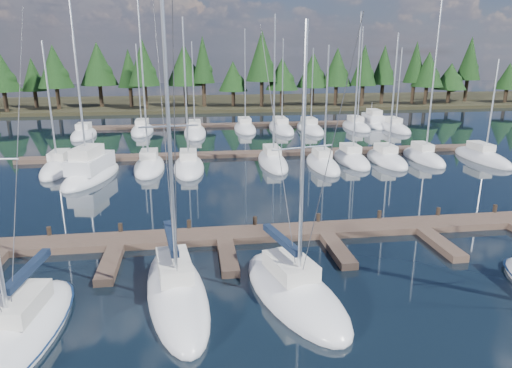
{
  "coord_description": "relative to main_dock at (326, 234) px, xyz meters",
  "views": [
    {
      "loc": [
        -7.61,
        -6.9,
        10.58
      ],
      "look_at": [
        -3.51,
        22.0,
        2.1
      ],
      "focal_mm": 32.0,
      "sensor_mm": 36.0,
      "label": 1
    }
  ],
  "objects": [
    {
      "name": "ground",
      "position": [
        0.0,
        12.64,
        -0.2
      ],
      "size": [
        260.0,
        260.0,
        0.0
      ],
      "primitive_type": "plane",
      "color": "black",
      "rests_on": "ground"
    },
    {
      "name": "far_shore",
      "position": [
        0.0,
        72.64,
        0.1
      ],
      "size": [
        220.0,
        30.0,
        0.6
      ],
      "primitive_type": "cube",
      "color": "#2B2817",
      "rests_on": "ground"
    },
    {
      "name": "main_dock",
      "position": [
        0.0,
        0.0,
        0.0
      ],
      "size": [
        44.0,
        6.13,
        0.9
      ],
      "color": "brown",
      "rests_on": "ground"
    },
    {
      "name": "back_docks",
      "position": [
        0.0,
        32.23,
        -0.0
      ],
      "size": [
        50.0,
        21.8,
        0.4
      ],
      "color": "brown",
      "rests_on": "ground"
    },
    {
      "name": "front_sailboat_1",
      "position": [
        -14.45,
        -8.11,
        0.08
      ],
      "size": [
        3.9,
        9.01,
        13.08
      ],
      "color": "silver",
      "rests_on": "ground"
    },
    {
      "name": "front_sailboat_2",
      "position": [
        -8.57,
        -5.75,
        0.09
      ],
      "size": [
        3.79,
        9.56,
        14.14
      ],
      "color": "silver",
      "rests_on": "ground"
    },
    {
      "name": "front_sailboat_3",
      "position": [
        -3.36,
        -6.44,
        0.07
      ],
      "size": [
        4.96,
        8.76,
        12.55
      ],
      "color": "silver",
      "rests_on": "ground"
    },
    {
      "name": "back_sailboat_rows",
      "position": [
        0.56,
        27.75,
        0.06
      ],
      "size": [
        45.73,
        31.81,
        17.06
      ],
      "color": "silver",
      "rests_on": "ground"
    },
    {
      "name": "motor_yacht_left",
      "position": [
        -16.42,
        15.68,
        0.31
      ],
      "size": [
        5.21,
        9.84,
        4.69
      ],
      "color": "silver",
      "rests_on": "ground"
    },
    {
      "name": "motor_yacht_right",
      "position": [
        18.99,
        40.08,
        0.25
      ],
      "size": [
        3.1,
        8.27,
        4.07
      ],
      "color": "silver",
      "rests_on": "ground"
    },
    {
      "name": "tree_line",
      "position": [
        -0.14,
        62.85,
        7.23
      ],
      "size": [
        184.21,
        12.28,
        13.84
      ],
      "color": "black",
      "rests_on": "far_shore"
    }
  ]
}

